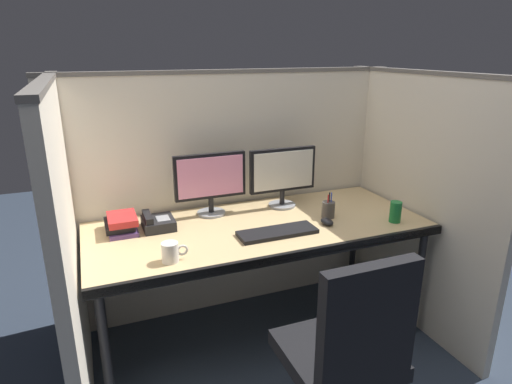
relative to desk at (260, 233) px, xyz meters
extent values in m
plane|color=#2D3847|center=(0.00, -0.29, -0.69)|extent=(8.00, 8.00, 0.00)
cube|color=beige|center=(0.00, 0.46, 0.08)|extent=(2.20, 0.05, 1.55)
cube|color=#605B56|center=(0.00, 0.46, 0.87)|extent=(2.21, 0.06, 0.02)
cube|color=beige|center=(-0.99, -0.09, 0.08)|extent=(0.05, 1.40, 1.55)
cube|color=#605B56|center=(-0.99, -0.09, 0.87)|extent=(0.06, 1.41, 0.02)
cube|color=beige|center=(0.99, -0.09, 0.08)|extent=(0.05, 1.40, 1.55)
cube|color=#605B56|center=(0.99, -0.09, 0.87)|extent=(0.06, 1.41, 0.02)
cube|color=tan|center=(0.00, 0.01, 0.03)|extent=(1.90, 0.80, 0.04)
cube|color=black|center=(0.00, -0.38, 0.03)|extent=(1.90, 0.02, 0.05)
cylinder|color=black|center=(-0.89, -0.33, -0.34)|extent=(0.04, 0.04, 0.70)
cylinder|color=black|center=(0.89, -0.33, -0.34)|extent=(0.04, 0.04, 0.70)
cylinder|color=black|center=(-0.89, 0.35, -0.34)|extent=(0.04, 0.04, 0.70)
cylinder|color=black|center=(0.89, 0.35, -0.34)|extent=(0.04, 0.04, 0.70)
cube|color=black|center=(0.02, -0.81, -0.23)|extent=(0.44, 0.44, 0.07)
cube|color=black|center=(0.02, -1.00, 0.04)|extent=(0.40, 0.06, 0.48)
cylinder|color=gray|center=(-0.21, 0.28, 0.06)|extent=(0.17, 0.17, 0.01)
cylinder|color=black|center=(-0.21, 0.28, 0.11)|extent=(0.03, 0.03, 0.09)
cube|color=black|center=(-0.21, 0.28, 0.29)|extent=(0.43, 0.03, 0.27)
cube|color=pink|center=(-0.21, 0.26, 0.29)|extent=(0.39, 0.01, 0.23)
cylinder|color=gray|center=(0.25, 0.25, 0.06)|extent=(0.17, 0.17, 0.01)
cylinder|color=black|center=(0.25, 0.25, 0.11)|extent=(0.03, 0.03, 0.09)
cube|color=black|center=(0.25, 0.25, 0.29)|extent=(0.43, 0.03, 0.27)
cube|color=silver|center=(0.25, 0.23, 0.29)|extent=(0.39, 0.01, 0.23)
cube|color=black|center=(0.04, -0.15, 0.06)|extent=(0.43, 0.15, 0.02)
ellipsoid|color=black|center=(0.36, -0.13, 0.07)|extent=(0.06, 0.10, 0.03)
cylinder|color=#59595B|center=(0.36, -0.11, 0.08)|extent=(0.01, 0.01, 0.01)
cylinder|color=silver|center=(-0.56, -0.25, 0.10)|extent=(0.08, 0.08, 0.09)
torus|color=silver|center=(-0.50, -0.25, 0.10)|extent=(0.06, 0.01, 0.06)
cylinder|color=#4C4742|center=(0.42, -0.03, 0.10)|extent=(0.08, 0.08, 0.09)
cylinder|color=red|center=(0.41, -0.04, 0.13)|extent=(0.01, 0.01, 0.13)
cylinder|color=#263FB2|center=(0.44, -0.03, 0.13)|extent=(0.01, 0.01, 0.14)
cylinder|color=black|center=(0.43, -0.02, 0.13)|extent=(0.01, 0.01, 0.14)
cube|color=#4C3366|center=(-0.73, 0.19, 0.06)|extent=(0.15, 0.21, 0.02)
cube|color=black|center=(-0.74, 0.21, 0.09)|extent=(0.15, 0.21, 0.03)
cube|color=#B22626|center=(-0.73, 0.19, 0.13)|extent=(0.15, 0.21, 0.04)
cube|color=black|center=(-0.54, 0.18, 0.08)|extent=(0.17, 0.19, 0.06)
cube|color=black|center=(-0.59, 0.18, 0.12)|extent=(0.04, 0.17, 0.03)
cube|color=gray|center=(-0.51, 0.17, 0.11)|extent=(0.07, 0.09, 0.00)
cylinder|color=#197233|center=(0.74, -0.24, 0.11)|extent=(0.07, 0.07, 0.12)
camera|label=1|loc=(-0.86, -2.11, 1.00)|focal=30.61mm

